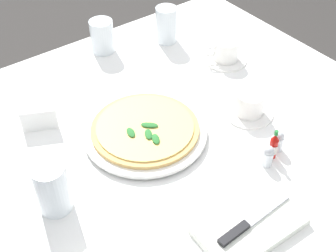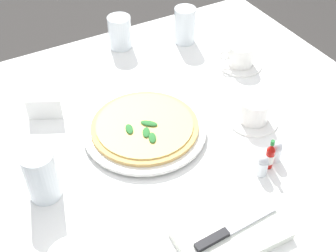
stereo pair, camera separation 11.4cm
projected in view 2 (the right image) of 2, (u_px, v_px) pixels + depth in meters
name	position (u px, v px, depth m)	size (l,w,h in m)	color
dining_table	(189.00, 167.00, 1.25)	(1.09, 1.09, 0.75)	white
pizza_plate	(145.00, 130.00, 1.15)	(0.31, 0.31, 0.02)	white
pizza	(145.00, 126.00, 1.14)	(0.27, 0.27, 0.02)	#DBAD60
coffee_cup_center_back	(254.00, 112.00, 1.17)	(0.13, 0.13, 0.07)	white
coffee_cup_left_edge	(241.00, 56.00, 1.35)	(0.13, 0.13, 0.07)	white
water_glass_right_edge	(120.00, 34.00, 1.42)	(0.07, 0.07, 0.10)	white
water_glass_near_left	(42.00, 178.00, 0.97)	(0.07, 0.07, 0.12)	white
water_glass_near_right	(185.00, 27.00, 1.44)	(0.07, 0.07, 0.12)	white
napkin_folded	(231.00, 233.00, 0.92)	(0.22, 0.14, 0.02)	white
dinner_knife	(232.00, 229.00, 0.91)	(0.20, 0.03, 0.01)	silver
hot_sauce_bottle	(270.00, 156.00, 1.05)	(0.02, 0.02, 0.08)	#B7140F
salt_shaker	(276.00, 152.00, 1.07)	(0.03, 0.03, 0.06)	white
pepper_shaker	(262.00, 166.00, 1.03)	(0.03, 0.03, 0.06)	white
menu_card	(44.00, 110.00, 1.17)	(0.08, 0.04, 0.06)	white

